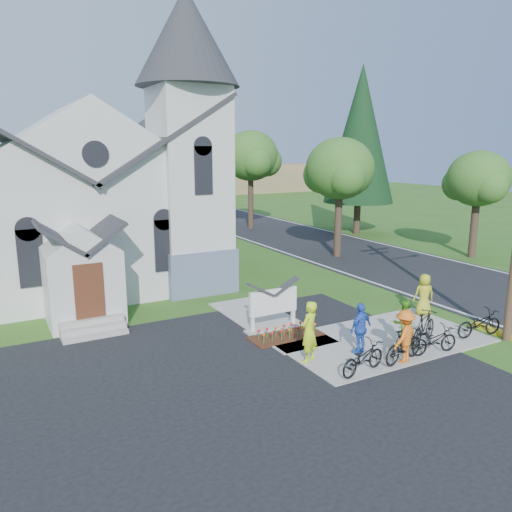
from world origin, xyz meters
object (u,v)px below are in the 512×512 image
cyclist_2 (361,328)px  cyclist_4 (424,294)px  bike_2 (434,340)px  cyclist_0 (309,332)px  church_sign (273,302)px  cyclist_1 (403,323)px  bike_1 (404,345)px  bike_0 (363,358)px  bike_4 (479,323)px  bike_3 (424,328)px  cyclist_3 (405,336)px

cyclist_2 → cyclist_4: size_ratio=1.01×
bike_2 → cyclist_4: cyclist_4 is taller
cyclist_0 → church_sign: bearing=-124.4°
cyclist_1 → bike_1: size_ratio=0.87×
bike_0 → bike_4: 5.42m
bike_0 → bike_3: (3.24, 0.75, 0.09)m
cyclist_2 → bike_3: cyclist_2 is taller
bike_4 → cyclist_3: bearing=103.3°
cyclist_0 → cyclist_2: size_ratio=1.15×
bike_3 → bike_1: bearing=91.7°
bike_2 → cyclist_4: size_ratio=1.04×
cyclist_1 → cyclist_4: (2.96, 1.89, 0.05)m
cyclist_2 → cyclist_3: (0.72, -1.16, -0.00)m
bike_2 → bike_3: size_ratio=0.92×
church_sign → cyclist_4: bearing=-14.4°
bike_4 → cyclist_2: bearing=88.0°
bike_1 → cyclist_4: cyclist_4 is taller
church_sign → bike_3: 5.17m
cyclist_4 → cyclist_3: bearing=58.4°
cyclist_1 → cyclist_4: bearing=-134.0°
bike_2 → cyclist_3: (-1.29, 0.00, 0.38)m
church_sign → bike_2: church_sign is taller
cyclist_1 → cyclist_2: size_ratio=0.93×
cyclist_2 → bike_4: 4.62m
bike_1 → cyclist_4: size_ratio=1.09×
cyclist_2 → bike_4: size_ratio=0.92×
bike_2 → cyclist_3: cyclist_3 is taller
bike_1 → cyclist_3: bearing=-100.7°
bike_0 → cyclist_3: 1.64m
bike_0 → bike_4: size_ratio=0.97×
bike_2 → cyclist_1: bearing=27.0°
bike_3 → cyclist_3: bearing=91.8°
bike_1 → cyclist_1: bearing=-54.4°
cyclist_2 → bike_4: (4.52, -0.87, -0.35)m
bike_3 → cyclist_4: size_ratio=1.13×
cyclist_1 → bike_3: bearing=173.9°
bike_1 → bike_3: bearing=-76.3°
bike_1 → bike_2: bearing=-100.7°
church_sign → cyclist_1: size_ratio=1.43×
bike_2 → bike_3: (0.35, 0.75, 0.11)m
bike_2 → church_sign: bearing=44.5°
cyclist_0 → cyclist_4: bearing=167.9°
bike_4 → cyclist_4: bearing=6.7°
bike_3 → cyclist_4: (2.26, 2.14, 0.26)m
cyclist_0 → cyclist_3: (2.50, -1.43, -0.13)m
bike_0 → cyclist_3: (1.60, 0.00, 0.36)m
cyclist_1 → bike_4: size_ratio=0.85×
bike_2 → bike_3: bearing=-17.4°
cyclist_0 → cyclist_4: (6.40, 1.45, -0.13)m
cyclist_0 → bike_3: size_ratio=1.03×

